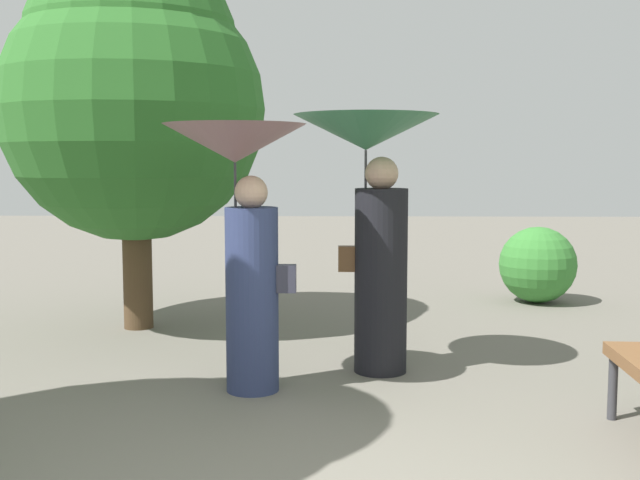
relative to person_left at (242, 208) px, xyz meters
The scene contains 4 objects.
person_left is the anchor object (origin of this frame).
person_right 1.10m from the person_left, 29.20° to the left, with size 1.13×1.13×2.04m.
tree_mid_left 2.68m from the person_left, 122.32° to the left, with size 2.59×2.59×3.80m.
bush_path_right 4.81m from the person_left, 49.68° to the left, with size 0.90×0.90×0.90m, color #387F33.
Camera 1 is at (0.15, -3.40, 1.68)m, focal length 43.30 mm.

